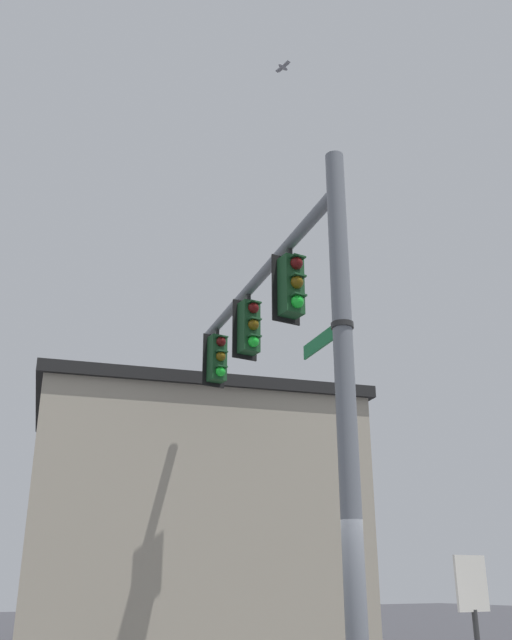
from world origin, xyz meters
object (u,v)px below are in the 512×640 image
Objects in this scene: historical_marker at (474,609)px; street_name_sign at (331,334)px; bird_flying at (283,67)px; traffic_light_mid_inner at (249,327)px; traffic_light_nearest_pole at (292,285)px; traffic_light_mid_outer at (217,358)px.

street_name_sign is at bearing 1.19° from historical_marker.
historical_marker is at bearing 163.86° from bird_flying.
historical_marker is (-2.35, -0.05, -3.70)m from street_name_sign.
traffic_light_mid_inner is 6.36m from historical_marker.
bird_flying is 0.16× the size of historical_marker.
street_name_sign is 4.38m from historical_marker.
bird_flying is (0.48, 0.59, 3.94)m from traffic_light_nearest_pole.
traffic_light_mid_inner is 3.95× the size of bird_flying.
traffic_light_mid_inner is at bearing -100.16° from street_name_sign.
traffic_light_mid_inner is 3.81m from street_name_sign.
traffic_light_mid_outer is 6.36m from bird_flying.
historical_marker is (-1.34, 5.58, -5.05)m from traffic_light_mid_outer.
traffic_light_mid_outer is at bearing -76.51° from historical_marker.
historical_marker is (-2.09, 1.34, -5.05)m from traffic_light_nearest_pole.
bird_flying reaches higher than street_name_sign.
traffic_light_mid_inner is 0.62× the size of historical_marker.
historical_marker is (-1.72, 3.46, -5.05)m from traffic_light_mid_inner.
street_name_sign is 0.68× the size of historical_marker.
traffic_light_nearest_pole is 0.91× the size of street_name_sign.
traffic_light_mid_outer is 3.95× the size of bird_flying.
traffic_light_nearest_pole is 1.00× the size of traffic_light_mid_outer.
street_name_sign is 4.36× the size of bird_flying.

